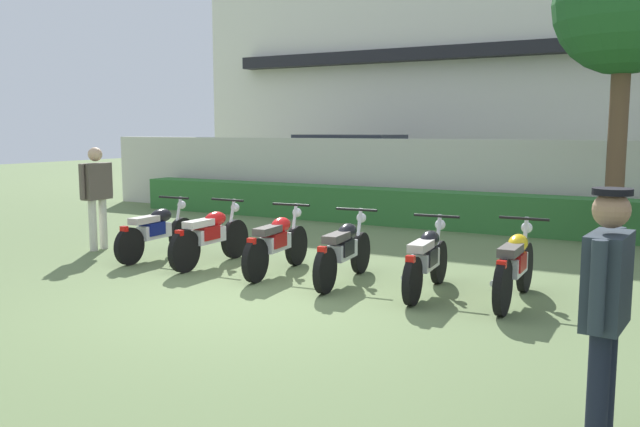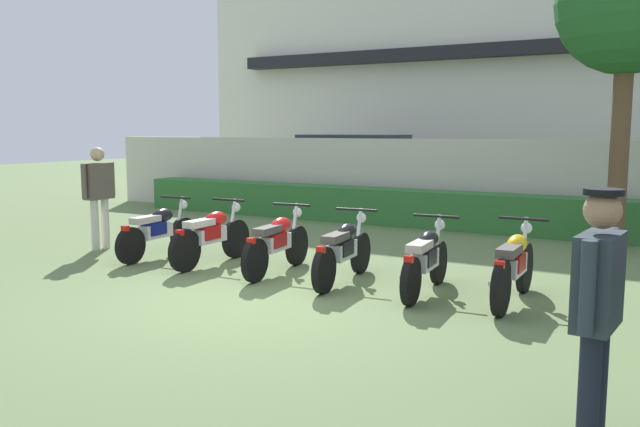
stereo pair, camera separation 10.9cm
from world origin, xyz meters
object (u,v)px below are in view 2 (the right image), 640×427
object	(u,v)px
parked_car	(358,170)
inspector_person	(99,189)
motorcycle_in_row_3	(343,250)
motorcycle_in_row_5	(514,266)
motorcycle_in_row_1	(211,235)
officer_0	(598,300)
tree_near_inspector	(628,7)
motorcycle_in_row_0	(157,230)
motorcycle_in_row_2	(277,242)
motorcycle_in_row_4	(425,259)

from	to	relation	value
parked_car	inspector_person	xyz separation A→B (m)	(-0.84, -8.26, 0.10)
motorcycle_in_row_3	motorcycle_in_row_5	xyz separation A→B (m)	(2.23, 0.05, 0.01)
motorcycle_in_row_1	motorcycle_in_row_3	distance (m)	2.28
parked_car	inspector_person	distance (m)	8.30
motorcycle_in_row_3	officer_0	distance (m)	4.92
inspector_person	parked_car	bearing A→B (deg)	84.20
motorcycle_in_row_3	parked_car	bearing A→B (deg)	19.70
motorcycle_in_row_5	tree_near_inspector	bearing A→B (deg)	-10.42
motorcycle_in_row_0	motorcycle_in_row_2	size ratio (longest dim) A/B	0.98
parked_car	motorcycle_in_row_2	world-z (taller)	parked_car
motorcycle_in_row_0	motorcycle_in_row_2	world-z (taller)	motorcycle_in_row_2
motorcycle_in_row_3	inspector_person	world-z (taller)	inspector_person
motorcycle_in_row_3	officer_0	size ratio (longest dim) A/B	1.11
parked_car	motorcycle_in_row_1	world-z (taller)	parked_car
motorcycle_in_row_5	parked_car	bearing A→B (deg)	35.70
motorcycle_in_row_1	motorcycle_in_row_5	world-z (taller)	motorcycle_in_row_5
tree_near_inspector	motorcycle_in_row_0	world-z (taller)	tree_near_inspector
parked_car	motorcycle_in_row_3	xyz separation A→B (m)	(3.90, -8.40, -0.49)
motorcycle_in_row_1	motorcycle_in_row_3	xyz separation A→B (m)	(2.28, -0.06, -0.01)
tree_near_inspector	motorcycle_in_row_3	xyz separation A→B (m)	(-2.94, -4.12, -3.53)
parked_car	inspector_person	bearing A→B (deg)	-93.28
parked_car	motorcycle_in_row_1	size ratio (longest dim) A/B	2.50
motorcycle_in_row_4	officer_0	bearing A→B (deg)	-149.14
inspector_person	officer_0	size ratio (longest dim) A/B	1.03
motorcycle_in_row_5	inspector_person	size ratio (longest dim) A/B	1.07
inspector_person	motorcycle_in_row_3	bearing A→B (deg)	-1.75
motorcycle_in_row_1	motorcycle_in_row_5	size ratio (longest dim) A/B	0.99
parked_car	motorcycle_in_row_4	world-z (taller)	parked_car
motorcycle_in_row_0	motorcycle_in_row_1	world-z (taller)	motorcycle_in_row_1
motorcycle_in_row_4	parked_car	bearing A→B (deg)	26.89
motorcycle_in_row_0	inspector_person	distance (m)	1.48
motorcycle_in_row_4	inspector_person	bearing A→B (deg)	84.14
motorcycle_in_row_2	officer_0	world-z (taller)	officer_0
motorcycle_in_row_1	officer_0	size ratio (longest dim) A/B	1.08
motorcycle_in_row_1	officer_0	distance (m)	6.77
motorcycle_in_row_3	motorcycle_in_row_0	bearing A→B (deg)	83.35
inspector_person	motorcycle_in_row_2	bearing A→B (deg)	-1.45
tree_near_inspector	motorcycle_in_row_3	bearing A→B (deg)	-125.47
officer_0	motorcycle_in_row_2	bearing A→B (deg)	-31.52
parked_car	officer_0	bearing A→B (deg)	-55.30
motorcycle_in_row_1	motorcycle_in_row_0	bearing A→B (deg)	88.83
tree_near_inspector	officer_0	bearing A→B (deg)	-85.58
parked_car	motorcycle_in_row_5	size ratio (longest dim) A/B	2.47
parked_car	tree_near_inspector	distance (m)	8.62
motorcycle_in_row_0	parked_car	bearing A→B (deg)	1.61
tree_near_inspector	motorcycle_in_row_4	distance (m)	5.74
parked_car	tree_near_inspector	xyz separation A→B (m)	(6.84, -4.28, 3.04)
tree_near_inspector	motorcycle_in_row_2	distance (m)	6.73
tree_near_inspector	inspector_person	xyz separation A→B (m)	(-7.68, -3.98, -2.93)
motorcycle_in_row_5	officer_0	xyz separation A→B (m)	(1.29, -3.44, 0.55)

